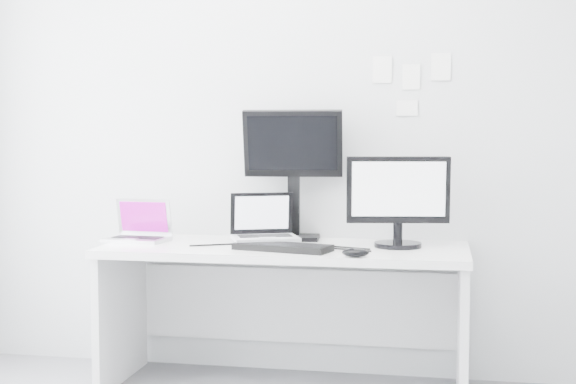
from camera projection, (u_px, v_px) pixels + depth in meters
The scene contains 13 objects.
back_wall at pixel (297, 122), 4.31m from camera, with size 3.60×3.60×0.00m, color silver.
desk at pixel (285, 318), 4.03m from camera, with size 1.80×0.70×0.73m, color white.
macbook at pixel (136, 219), 4.16m from camera, with size 0.31×0.23×0.23m, color #B0B0B4.
speaker at pixel (265, 221), 4.24m from camera, with size 0.10×0.10×0.20m, color black.
dell_laptop at pixel (265, 219), 4.02m from camera, with size 0.32×0.25×0.27m, color silver.
rear_monitor at pixel (293, 173), 4.22m from camera, with size 0.51×0.19×0.70m, color black.
samsung_monitor at pixel (398, 200), 3.95m from camera, with size 0.50×0.23×0.46m, color black.
keyboard at pixel (283, 247), 3.85m from camera, with size 0.47×0.17×0.03m, color black.
mouse at pixel (355, 253), 3.63m from camera, with size 0.12×0.08×0.04m, color black.
wall_note_0 at pixel (382, 70), 4.20m from camera, with size 0.10×0.00×0.14m, color white.
wall_note_1 at pixel (411, 77), 4.17m from camera, with size 0.09×0.00×0.13m, color white.
wall_note_2 at pixel (441, 67), 4.14m from camera, with size 0.10×0.00×0.14m, color white.
wall_note_3 at pixel (407, 108), 4.19m from camera, with size 0.11×0.00×0.08m, color white.
Camera 1 is at (0.76, -2.66, 1.28)m, focal length 50.36 mm.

